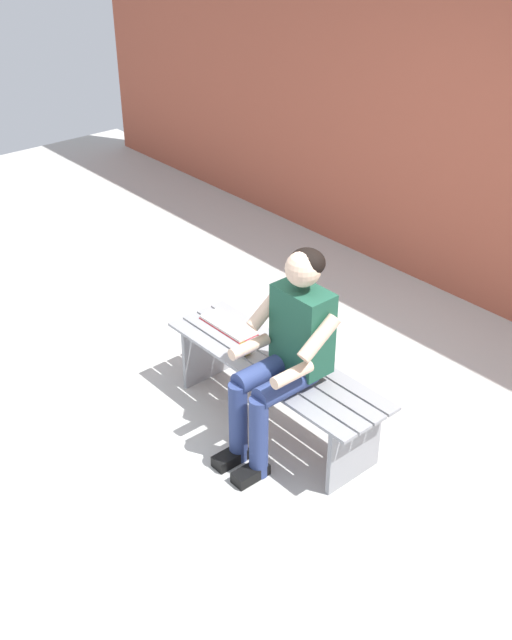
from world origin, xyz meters
TOP-DOWN VIEW (x-y plane):
  - ground_plane at (0.92, 1.00)m, footprint 10.00×7.00m
  - brick_wall at (0.50, -2.32)m, footprint 9.50×0.24m
  - bench_near at (0.00, 0.00)m, footprint 1.57×0.47m
  - person_seated at (-0.20, 0.10)m, footprint 0.50×0.69m
  - apple at (0.17, 0.09)m, footprint 0.09×0.09m
  - book_open at (0.49, -0.04)m, footprint 0.41×0.16m

SIDE VIEW (x-z plane):
  - ground_plane at x=0.92m, z-range -0.04..0.00m
  - bench_near at x=0.00m, z-range 0.12..0.58m
  - book_open at x=0.49m, z-range 0.46..0.49m
  - apple at x=0.17m, z-range 0.46..0.55m
  - person_seated at x=-0.20m, z-range 0.07..1.33m
  - brick_wall at x=0.50m, z-range 0.00..2.95m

